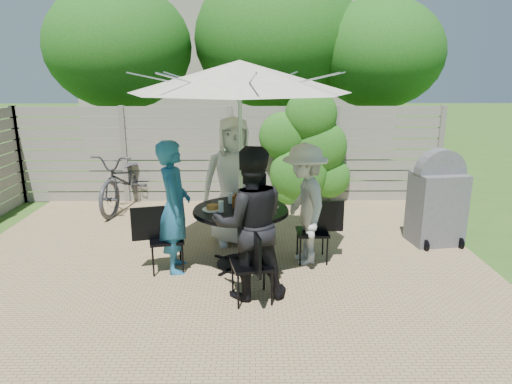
{
  "coord_description": "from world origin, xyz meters",
  "views": [
    {
      "loc": [
        0.41,
        -5.56,
        2.49
      ],
      "look_at": [
        0.47,
        0.17,
        0.95
      ],
      "focal_mm": 32.0,
      "sensor_mm": 36.0,
      "label": 1
    }
  ],
  "objects_px": {
    "person_back": "(234,182)",
    "plate_extra": "(259,213)",
    "plate_right": "(269,205)",
    "bicycle": "(127,180)",
    "chair_left": "(166,252)",
    "syrup_jug": "(236,202)",
    "person_front": "(250,224)",
    "plate_left": "(212,208)",
    "coffee_cup": "(246,199)",
    "chair_back": "(233,222)",
    "person_right": "(304,205)",
    "glass_front": "(252,209)",
    "patio_table": "(241,226)",
    "glass_back": "(231,198)",
    "bbq_grill": "(437,202)",
    "umbrella": "(240,77)",
    "plate_front": "(244,215)",
    "chair_right": "(313,244)",
    "glass_left": "(221,207)",
    "person_left": "(174,207)",
    "chair_front": "(252,279)",
    "plate_back": "(238,199)"
  },
  "relations": [
    {
      "from": "glass_front",
      "to": "syrup_jug",
      "type": "relative_size",
      "value": 0.88
    },
    {
      "from": "plate_back",
      "to": "glass_front",
      "type": "bearing_deg",
      "value": -72.21
    },
    {
      "from": "chair_left",
      "to": "person_front",
      "type": "xyz_separation_m",
      "value": [
        1.07,
        -0.68,
        0.6
      ]
    },
    {
      "from": "plate_right",
      "to": "plate_back",
      "type": "bearing_deg",
      "value": 143.18
    },
    {
      "from": "plate_front",
      "to": "glass_back",
      "type": "height_order",
      "value": "glass_back"
    },
    {
      "from": "plate_left",
      "to": "bbq_grill",
      "type": "distance_m",
      "value": 3.29
    },
    {
      "from": "chair_front",
      "to": "plate_left",
      "type": "xyz_separation_m",
      "value": [
        -0.49,
        0.9,
        0.54
      ]
    },
    {
      "from": "person_left",
      "to": "plate_back",
      "type": "relative_size",
      "value": 6.46
    },
    {
      "from": "plate_right",
      "to": "patio_table",
      "type": "bearing_deg",
      "value": -171.82
    },
    {
      "from": "plate_front",
      "to": "glass_left",
      "type": "distance_m",
      "value": 0.37
    },
    {
      "from": "person_right",
      "to": "plate_front",
      "type": "xyz_separation_m",
      "value": [
        -0.77,
        -0.47,
        0.01
      ]
    },
    {
      "from": "chair_left",
      "to": "syrup_jug",
      "type": "relative_size",
      "value": 5.41
    },
    {
      "from": "person_left",
      "to": "bicycle",
      "type": "bearing_deg",
      "value": 17.81
    },
    {
      "from": "chair_back",
      "to": "chair_front",
      "type": "height_order",
      "value": "chair_back"
    },
    {
      "from": "patio_table",
      "to": "bicycle",
      "type": "height_order",
      "value": "bicycle"
    },
    {
      "from": "plate_extra",
      "to": "glass_left",
      "type": "distance_m",
      "value": 0.48
    },
    {
      "from": "person_front",
      "to": "bbq_grill",
      "type": "distance_m",
      "value": 3.15
    },
    {
      "from": "bbq_grill",
      "to": "glass_left",
      "type": "bearing_deg",
      "value": -171.48
    },
    {
      "from": "chair_right",
      "to": "bicycle",
      "type": "height_order",
      "value": "bicycle"
    },
    {
      "from": "chair_back",
      "to": "chair_front",
      "type": "bearing_deg",
      "value": 3.34
    },
    {
      "from": "umbrella",
      "to": "bicycle",
      "type": "height_order",
      "value": "umbrella"
    },
    {
      "from": "person_right",
      "to": "syrup_jug",
      "type": "relative_size",
      "value": 10.0
    },
    {
      "from": "plate_left",
      "to": "bbq_grill",
      "type": "xyz_separation_m",
      "value": [
        3.18,
        0.82,
        -0.17
      ]
    },
    {
      "from": "umbrella",
      "to": "glass_front",
      "type": "relative_size",
      "value": 21.69
    },
    {
      "from": "person_right",
      "to": "glass_front",
      "type": "bearing_deg",
      "value": -70.3
    },
    {
      "from": "chair_left",
      "to": "glass_back",
      "type": "relative_size",
      "value": 6.19
    },
    {
      "from": "bbq_grill",
      "to": "chair_back",
      "type": "bearing_deg",
      "value": 168.38
    },
    {
      "from": "person_front",
      "to": "plate_right",
      "type": "relative_size",
      "value": 6.63
    },
    {
      "from": "glass_front",
      "to": "plate_front",
      "type": "bearing_deg",
      "value": -128.08
    },
    {
      "from": "patio_table",
      "to": "coffee_cup",
      "type": "relative_size",
      "value": 11.3
    },
    {
      "from": "plate_right",
      "to": "bicycle",
      "type": "xyz_separation_m",
      "value": [
        -2.52,
        2.57,
        -0.27
      ]
    },
    {
      "from": "chair_right",
      "to": "glass_left",
      "type": "bearing_deg",
      "value": 12.4
    },
    {
      "from": "person_back",
      "to": "plate_extra",
      "type": "xyz_separation_m",
      "value": [
        0.34,
        -1.09,
        -0.12
      ]
    },
    {
      "from": "chair_left",
      "to": "person_back",
      "type": "bearing_deg",
      "value": 35.27
    },
    {
      "from": "patio_table",
      "to": "person_front",
      "type": "distance_m",
      "value": 0.89
    },
    {
      "from": "person_back",
      "to": "plate_front",
      "type": "xyz_separation_m",
      "value": [
        0.17,
        -1.18,
        -0.12
      ]
    },
    {
      "from": "chair_back",
      "to": "coffee_cup",
      "type": "bearing_deg",
      "value": 10.9
    },
    {
      "from": "person_front",
      "to": "glass_front",
      "type": "bearing_deg",
      "value": -100.42
    },
    {
      "from": "coffee_cup",
      "to": "chair_back",
      "type": "bearing_deg",
      "value": 105.75
    },
    {
      "from": "chair_left",
      "to": "glass_back",
      "type": "bearing_deg",
      "value": 11.4
    },
    {
      "from": "chair_front",
      "to": "chair_right",
      "type": "bearing_deg",
      "value": -48.5
    },
    {
      "from": "plate_back",
      "to": "plate_right",
      "type": "height_order",
      "value": "same"
    },
    {
      "from": "plate_right",
      "to": "bbq_grill",
      "type": "xyz_separation_m",
      "value": [
        2.47,
        0.72,
        -0.17
      ]
    },
    {
      "from": "person_left",
      "to": "chair_right",
      "type": "distance_m",
      "value": 1.89
    },
    {
      "from": "person_back",
      "to": "plate_extra",
      "type": "bearing_deg",
      "value": -80.95
    },
    {
      "from": "plate_front",
      "to": "glass_front",
      "type": "relative_size",
      "value": 1.86
    },
    {
      "from": "bicycle",
      "to": "glass_front",
      "type": "bearing_deg",
      "value": -42.11
    },
    {
      "from": "umbrella",
      "to": "plate_right",
      "type": "height_order",
      "value": "umbrella"
    },
    {
      "from": "plate_left",
      "to": "plate_right",
      "type": "bearing_deg",
      "value": 8.18
    },
    {
      "from": "chair_left",
      "to": "plate_left",
      "type": "relative_size",
      "value": 3.33
    }
  ]
}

